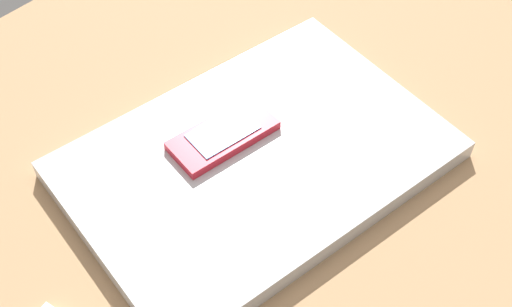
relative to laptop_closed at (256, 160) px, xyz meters
The scene contains 3 objects.
desk_surface 10.40cm from the laptop_closed, behind, with size 120.00×80.00×3.00cm, color #9E7751.
laptop_closed is the anchor object (origin of this frame).
cell_phone_on_laptop 4.05cm from the laptop_closed, 76.17° to the right, with size 11.35×6.52×1.13cm.
Camera 1 is at (40.97, 27.56, 55.68)cm, focal length 47.47 mm.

